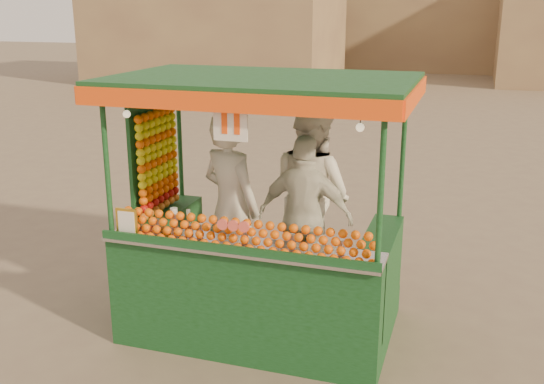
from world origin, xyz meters
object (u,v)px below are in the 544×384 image
(juice_cart, at_px, (252,255))
(vendor_right, at_px, (305,217))
(vendor_left, at_px, (231,208))
(vendor_middle, at_px, (312,195))

(juice_cart, xyz_separation_m, vendor_right, (0.42, 0.43, 0.30))
(vendor_left, bearing_deg, vendor_middle, -110.56)
(vendor_left, bearing_deg, vendor_right, -127.85)
(juice_cart, relative_size, vendor_right, 1.68)
(juice_cart, distance_m, vendor_right, 0.67)
(vendor_right, bearing_deg, juice_cart, 45.35)
(juice_cart, distance_m, vendor_left, 0.50)
(vendor_left, distance_m, vendor_middle, 0.91)
(vendor_left, xyz_separation_m, vendor_right, (0.66, 0.34, -0.13))
(juice_cart, xyz_separation_m, vendor_left, (-0.24, 0.08, 0.43))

